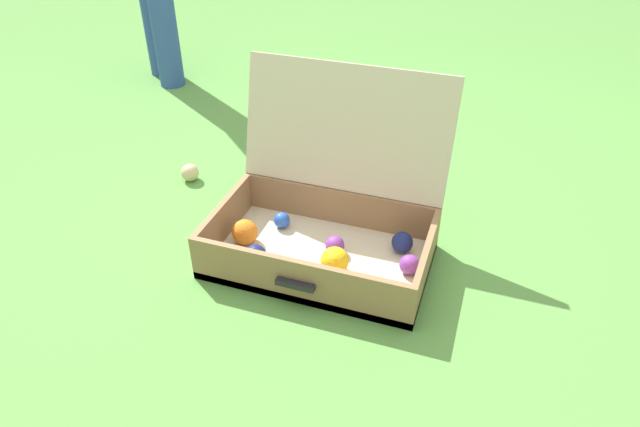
# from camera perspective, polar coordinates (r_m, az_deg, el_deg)

# --- Properties ---
(ground_plane) EXTENTS (16.00, 16.00, 0.00)m
(ground_plane) POSITION_cam_1_polar(r_m,az_deg,el_deg) (1.75, -2.62, -4.41)
(ground_plane) COLOR #569342
(open_suitcase) EXTENTS (0.64, 0.52, 0.52)m
(open_suitcase) POSITION_cam_1_polar(r_m,az_deg,el_deg) (1.71, 0.62, -0.54)
(open_suitcase) COLOR beige
(open_suitcase) RESTS_ON ground
(stray_ball_on_grass) EXTENTS (0.07, 0.07, 0.07)m
(stray_ball_on_grass) POSITION_cam_1_polar(r_m,az_deg,el_deg) (2.16, -12.86, 4.02)
(stray_ball_on_grass) COLOR #D1B784
(stray_ball_on_grass) RESTS_ON ground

